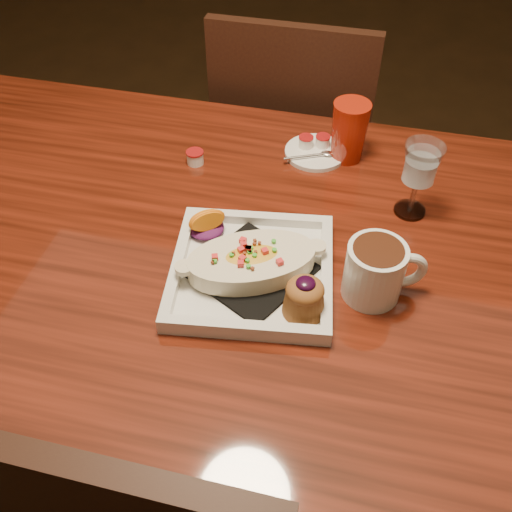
% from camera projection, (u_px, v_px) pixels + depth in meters
% --- Properties ---
extents(floor, '(7.00, 7.00, 0.00)m').
position_uv_depth(floor, '(242.00, 438.00, 1.56)').
color(floor, black).
rests_on(floor, ground).
extents(table, '(1.50, 0.90, 0.75)m').
position_uv_depth(table, '(236.00, 279.00, 1.09)').
color(table, maroon).
rests_on(table, floor).
extents(chair_far, '(0.42, 0.42, 0.93)m').
position_uv_depth(chair_far, '(294.00, 153.00, 1.63)').
color(chair_far, black).
rests_on(chair_far, floor).
extents(plate, '(0.30, 0.30, 0.08)m').
position_uv_depth(plate, '(256.00, 268.00, 0.94)').
color(plate, white).
rests_on(plate, table).
extents(coffee_mug, '(0.13, 0.10, 0.10)m').
position_uv_depth(coffee_mug, '(377.00, 270.00, 0.90)').
color(coffee_mug, white).
rests_on(coffee_mug, table).
extents(goblet, '(0.07, 0.07, 0.15)m').
position_uv_depth(goblet, '(420.00, 168.00, 1.01)').
color(goblet, silver).
rests_on(goblet, table).
extents(saucer, '(0.13, 0.13, 0.09)m').
position_uv_depth(saucer, '(314.00, 150.00, 1.21)').
color(saucer, white).
rests_on(saucer, table).
extents(creamer_loose, '(0.04, 0.04, 0.03)m').
position_uv_depth(creamer_loose, '(195.00, 157.00, 1.18)').
color(creamer_loose, white).
rests_on(creamer_loose, table).
extents(red_tumbler, '(0.08, 0.08, 0.13)m').
position_uv_depth(red_tumbler, '(349.00, 132.00, 1.16)').
color(red_tumbler, '#AE1F0C').
rests_on(red_tumbler, table).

